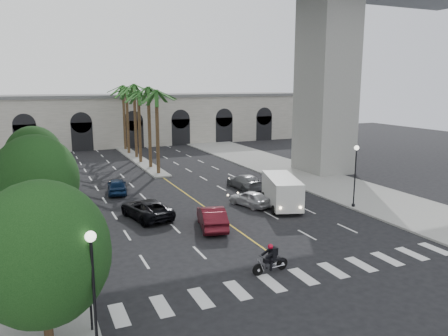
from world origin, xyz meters
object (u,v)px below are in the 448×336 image
Objects in this scene: lamp_post_left_near at (94,288)px; car_b at (212,217)px; traffic_signal_near at (89,278)px; cargo_van at (282,191)px; lamp_post_right at (355,171)px; car_d at (245,181)px; car_e at (117,186)px; pedestrian_b at (43,274)px; car_a at (250,198)px; pedestrian_a at (41,292)px; car_c at (146,209)px; lamp_post_left_far at (58,175)px; motorcycle_rider at (271,259)px; traffic_signal_far at (79,245)px.

car_b is at bearing 52.84° from lamp_post_left_near.
traffic_signal_near reaches higher than cargo_van.
lamp_post_right reaches higher than car_d.
pedestrian_b is at bearing 78.36° from car_e.
pedestrian_b is at bearing 110.70° from traffic_signal_near.
lamp_post_right reaches higher than pedestrian_b.
cargo_van is at bearing 85.38° from car_d.
traffic_signal_near is 20.94m from car_a.
car_d is at bearing 24.93° from pedestrian_a.
traffic_signal_near reaches higher than car_c.
pedestrian_b is at bearing 41.21° from car_b.
lamp_post_right is 1.24× the size of car_e.
car_d is (7.58, 9.87, -0.09)m from car_b.
lamp_post_left_far is 0.82× the size of cargo_van.
pedestrian_b reaches higher than car_a.
pedestrian_a is (-24.60, -7.61, -2.31)m from lamp_post_right.
car_b is 2.65× the size of pedestrian_b.
car_a is 0.82× the size of car_d.
car_e is (-17.37, 13.08, -2.49)m from lamp_post_right.
pedestrian_a is at bearing 170.10° from motorcycle_rider.
traffic_signal_near is at bearing 55.42° from car_c.
lamp_post_right is (22.80, 13.00, 0.00)m from lamp_post_left_near.
car_b is (9.80, 10.56, -1.70)m from traffic_signal_near.
lamp_post_left_near is 7.56m from pedestrian_b.
car_d is 24.84m from pedestrian_b.
car_d is (17.48, 1.93, -2.50)m from lamp_post_left_far.
lamp_post_left_near is 11.39m from motorcycle_rider.
lamp_post_right is 1.32× the size of car_a.
car_b is at bearing 15.90° from pedestrian_a.
pedestrian_b is at bearing 13.68° from car_a.
car_c is at bearing 165.60° from lamp_post_right.
lamp_post_left_far is at bearing 91.81° from pedestrian_b.
car_d is at bearing 48.16° from pedestrian_b.
motorcycle_rider is 0.47× the size of car_b.
traffic_signal_far is 1.56× the size of motorcycle_rider.
lamp_post_left_near is at bearing 31.35° from car_a.
car_b is at bearing 33.81° from traffic_signal_far.
car_c is 12.71m from car_d.
lamp_post_left_far reaches higher than car_d.
car_b is 0.76× the size of cargo_van.
pedestrian_a is at bearing 79.47° from car_e.
cargo_van is at bearing 32.76° from pedestrian_b.
cargo_van is 4.31× the size of pedestrian_a.
lamp_post_right is at bearing 26.51° from motorcycle_rider.
car_b is (-0.17, 8.36, 0.05)m from motorcycle_rider.
cargo_van is (2.27, -1.40, 0.77)m from car_a.
car_e is at bearing 156.97° from cargo_van.
car_a is 0.94× the size of car_e.
lamp_post_right is 0.82× the size of cargo_van.
car_e is (5.43, 5.08, -2.49)m from lamp_post_left_far.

